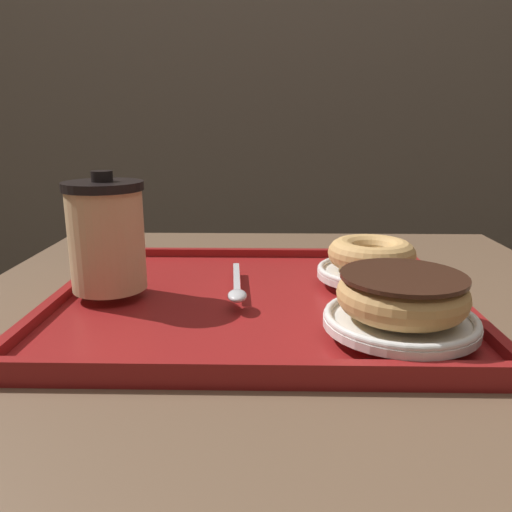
{
  "coord_description": "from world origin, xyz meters",
  "views": [
    {
      "loc": [
        -0.02,
        -0.55,
        0.96
      ],
      "look_at": [
        -0.03,
        0.02,
        0.81
      ],
      "focal_mm": 35.0,
      "sensor_mm": 36.0,
      "label": 1
    }
  ],
  "objects_px": {
    "donut_chocolate_glazed": "(402,294)",
    "donut_plain": "(371,254)",
    "spoon": "(237,290)",
    "coffee_cup_front": "(107,235)"
  },
  "relations": [
    {
      "from": "spoon",
      "to": "donut_chocolate_glazed",
      "type": "bearing_deg",
      "value": 55.87
    },
    {
      "from": "donut_chocolate_glazed",
      "to": "spoon",
      "type": "bearing_deg",
      "value": 149.82
    },
    {
      "from": "donut_chocolate_glazed",
      "to": "spoon",
      "type": "relative_size",
      "value": 0.79
    },
    {
      "from": "donut_chocolate_glazed",
      "to": "donut_plain",
      "type": "distance_m",
      "value": 0.16
    },
    {
      "from": "coffee_cup_front",
      "to": "donut_chocolate_glazed",
      "type": "relative_size",
      "value": 1.12
    },
    {
      "from": "donut_plain",
      "to": "spoon",
      "type": "relative_size",
      "value": 0.7
    },
    {
      "from": "donut_chocolate_glazed",
      "to": "donut_plain",
      "type": "relative_size",
      "value": 1.13
    },
    {
      "from": "coffee_cup_front",
      "to": "spoon",
      "type": "xyz_separation_m",
      "value": [
        0.15,
        -0.02,
        -0.06
      ]
    },
    {
      "from": "spoon",
      "to": "donut_plain",
      "type": "bearing_deg",
      "value": 107.73
    },
    {
      "from": "spoon",
      "to": "coffee_cup_front",
      "type": "bearing_deg",
      "value": -99.86
    }
  ]
}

